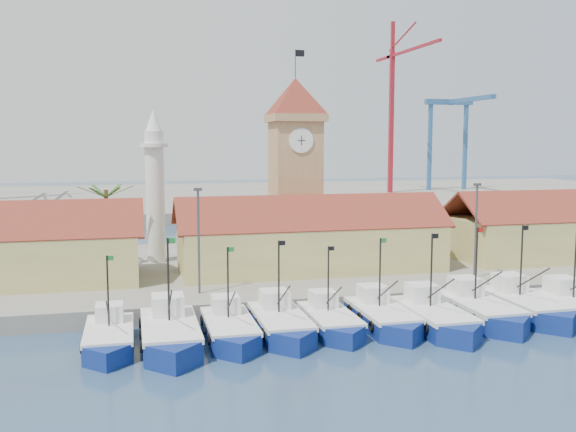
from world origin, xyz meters
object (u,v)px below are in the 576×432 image
object	(u,v)px
boat_0	(109,339)
clock_tower	(295,164)
boat_5	(384,319)
minaret	(155,185)

from	to	relation	value
boat_0	clock_tower	bearing A→B (deg)	50.09
boat_5	clock_tower	distance (m)	25.39
boat_0	clock_tower	distance (m)	31.96
boat_5	minaret	world-z (taller)	minaret
clock_tower	minaret	distance (m)	15.30
boat_0	minaret	xyz separation A→B (m)	(4.19, 24.95, 9.02)
boat_0	minaret	distance (m)	26.86
boat_5	clock_tower	xyz separation A→B (m)	(-1.27, 22.75, 11.20)
boat_5	clock_tower	size ratio (longest dim) A/B	0.43
boat_0	clock_tower	xyz separation A→B (m)	(19.19, 22.95, 11.25)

